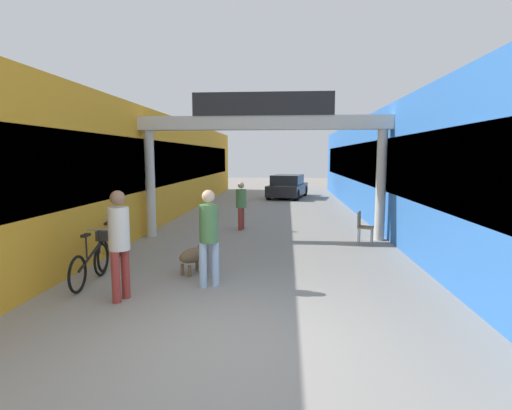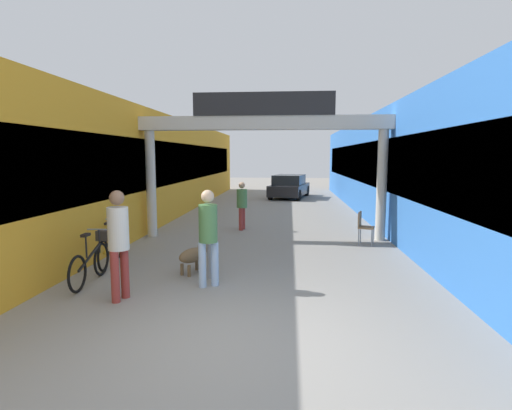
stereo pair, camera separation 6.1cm
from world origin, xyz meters
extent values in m
plane|color=gray|center=(0.00, 0.00, 0.00)|extent=(80.00, 80.00, 0.00)
cube|color=gold|center=(-5.10, 11.00, 1.94)|extent=(3.00, 26.00, 3.88)
cube|color=black|center=(-3.62, 11.00, 2.13)|extent=(0.04, 23.40, 1.55)
cube|color=blue|center=(5.10, 11.00, 1.94)|extent=(3.00, 26.00, 3.88)
cube|color=black|center=(3.62, 11.00, 2.13)|extent=(0.04, 23.40, 1.55)
cylinder|color=beige|center=(-3.35, 6.61, 1.57)|extent=(0.28, 0.28, 3.14)
cylinder|color=beige|center=(3.35, 6.61, 1.57)|extent=(0.28, 0.28, 3.14)
cube|color=beige|center=(0.00, 6.61, 3.33)|extent=(7.40, 0.44, 0.38)
cube|color=#232326|center=(0.00, 6.41, 3.85)|extent=(3.96, 0.10, 0.64)
cylinder|color=#A5BFE0|center=(-0.83, 2.09, 0.42)|extent=(0.19, 0.19, 0.84)
cylinder|color=#A5BFE0|center=(-0.61, 2.20, 0.42)|extent=(0.19, 0.19, 0.84)
cylinder|color=#4C7F47|center=(-0.72, 2.14, 1.18)|extent=(0.46, 0.46, 0.69)
sphere|color=beige|center=(-0.72, 2.14, 1.67)|extent=(0.32, 0.32, 0.24)
cylinder|color=#99332D|center=(-2.02, 1.44, 0.43)|extent=(0.17, 0.17, 0.86)
cylinder|color=#99332D|center=(-2.08, 1.21, 0.43)|extent=(0.17, 0.17, 0.86)
cylinder|color=silver|center=(-2.05, 1.33, 1.21)|extent=(0.42, 0.42, 0.71)
sphere|color=#8C664C|center=(-2.05, 1.33, 1.72)|extent=(0.30, 0.30, 0.24)
cylinder|color=#99332D|center=(-0.81, 7.79, 0.36)|extent=(0.16, 0.16, 0.73)
cylinder|color=#99332D|center=(-0.77, 8.03, 0.36)|extent=(0.16, 0.16, 0.73)
cylinder|color=#4C7F47|center=(-0.79, 7.91, 1.03)|extent=(0.39, 0.39, 0.60)
sphere|color=tan|center=(-0.79, 7.91, 1.46)|extent=(0.24, 0.24, 0.21)
ellipsoid|color=brown|center=(-1.21, 2.93, 0.38)|extent=(0.63, 0.80, 0.29)
sphere|color=brown|center=(-1.05, 3.22, 0.48)|extent=(0.34, 0.34, 0.25)
sphere|color=white|center=(-1.10, 3.12, 0.37)|extent=(0.24, 0.24, 0.18)
cylinder|color=brown|center=(-1.19, 3.17, 0.12)|extent=(0.09, 0.09, 0.23)
cylinder|color=brown|center=(-1.02, 3.08, 0.12)|extent=(0.09, 0.09, 0.23)
cylinder|color=brown|center=(-1.40, 2.78, 0.12)|extent=(0.09, 0.09, 0.23)
cylinder|color=brown|center=(-1.23, 2.69, 0.12)|extent=(0.09, 0.09, 0.23)
torus|color=black|center=(-3.01, 2.64, 0.34)|extent=(0.09, 0.67, 0.67)
torus|color=black|center=(-2.96, 1.62, 0.34)|extent=(0.09, 0.67, 0.67)
cube|color=black|center=(-2.98, 2.13, 0.52)|extent=(0.09, 0.94, 0.34)
cylinder|color=black|center=(-2.98, 2.01, 0.74)|extent=(0.03, 0.03, 0.42)
cube|color=black|center=(-2.98, 2.01, 0.96)|extent=(0.11, 0.22, 0.05)
cylinder|color=black|center=(-3.01, 2.58, 0.72)|extent=(0.03, 0.03, 0.46)
cylinder|color=gray|center=(-3.01, 2.58, 0.96)|extent=(0.46, 0.05, 0.03)
cube|color=#332D28|center=(-3.02, 2.78, 0.80)|extent=(0.25, 0.21, 0.20)
torus|color=black|center=(-3.24, 3.93, 0.34)|extent=(0.14, 0.67, 0.67)
torus|color=black|center=(-3.11, 2.91, 0.34)|extent=(0.14, 0.67, 0.67)
cube|color=gold|center=(-3.17, 3.42, 0.52)|extent=(0.16, 0.94, 0.34)
cylinder|color=gold|center=(-3.16, 3.30, 0.74)|extent=(0.04, 0.04, 0.42)
cube|color=black|center=(-3.16, 3.30, 0.96)|extent=(0.13, 0.23, 0.05)
cylinder|color=gold|center=(-3.23, 3.87, 0.72)|extent=(0.04, 0.04, 0.46)
cylinder|color=gray|center=(-3.23, 3.87, 0.96)|extent=(0.46, 0.09, 0.03)
cube|color=#332D28|center=(-3.26, 4.06, 0.80)|extent=(0.26, 0.23, 0.20)
cylinder|color=gray|center=(-0.81, 2.64, 0.45)|extent=(0.10, 0.10, 0.90)
sphere|color=gray|center=(-0.81, 2.64, 0.93)|extent=(0.10, 0.10, 0.10)
cylinder|color=gray|center=(3.06, 6.10, 0.23)|extent=(0.04, 0.04, 0.45)
cylinder|color=gray|center=(2.95, 5.77, 0.23)|extent=(0.04, 0.04, 0.45)
cylinder|color=gray|center=(2.73, 6.20, 0.23)|extent=(0.04, 0.04, 0.45)
cylinder|color=gray|center=(2.63, 5.88, 0.23)|extent=(0.04, 0.04, 0.45)
cube|color=olive|center=(2.84, 5.99, 0.47)|extent=(0.50, 0.50, 0.04)
cube|color=olive|center=(2.67, 6.04, 0.69)|extent=(0.16, 0.39, 0.40)
cube|color=black|center=(0.75, 18.36, 0.48)|extent=(2.49, 4.26, 0.60)
cube|color=#1E2328|center=(0.72, 18.21, 1.06)|extent=(1.97, 2.46, 0.55)
cylinder|color=black|center=(0.25, 19.93, 0.30)|extent=(0.31, 0.63, 0.60)
cylinder|color=black|center=(1.81, 19.62, 0.30)|extent=(0.31, 0.63, 0.60)
cylinder|color=black|center=(-0.31, 17.09, 0.30)|extent=(0.31, 0.63, 0.60)
cylinder|color=black|center=(1.25, 16.78, 0.30)|extent=(0.31, 0.63, 0.60)
camera|label=1|loc=(0.69, -4.91, 2.39)|focal=28.00mm
camera|label=2|loc=(0.75, -4.91, 2.39)|focal=28.00mm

